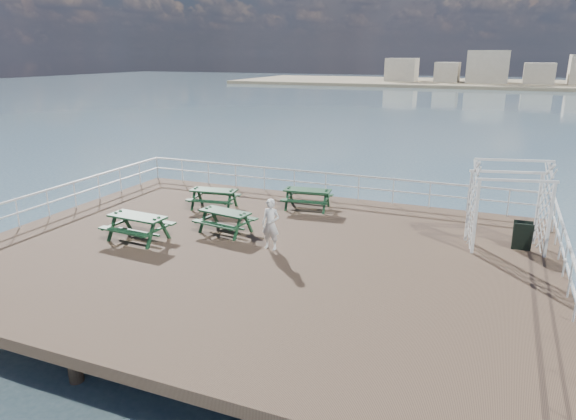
{
  "coord_description": "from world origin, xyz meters",
  "views": [
    {
      "loc": [
        6.79,
        -13.82,
        6.01
      ],
      "look_at": [
        0.64,
        1.02,
        1.1
      ],
      "focal_mm": 32.0,
      "sensor_mm": 36.0,
      "label": 1
    }
  ],
  "objects_px": {
    "picnic_table_a": "(214,195)",
    "picnic_table_d": "(138,222)",
    "person": "(271,224)",
    "picnic_table_c": "(307,195)",
    "trellis_arbor": "(508,210)",
    "picnic_table_b": "(225,217)"
  },
  "relations": [
    {
      "from": "picnic_table_a",
      "to": "picnic_table_d",
      "type": "height_order",
      "value": "picnic_table_d"
    },
    {
      "from": "picnic_table_d",
      "to": "person",
      "type": "distance_m",
      "value": 4.56
    },
    {
      "from": "picnic_table_c",
      "to": "picnic_table_d",
      "type": "xyz_separation_m",
      "value": [
        -3.98,
        -5.56,
        0.04
      ]
    },
    {
      "from": "picnic_table_b",
      "to": "trellis_arbor",
      "type": "relative_size",
      "value": 0.69
    },
    {
      "from": "trellis_arbor",
      "to": "person",
      "type": "bearing_deg",
      "value": -170.57
    },
    {
      "from": "picnic_table_a",
      "to": "trellis_arbor",
      "type": "xyz_separation_m",
      "value": [
        10.87,
        -0.3,
        0.72
      ]
    },
    {
      "from": "picnic_table_b",
      "to": "picnic_table_d",
      "type": "bearing_deg",
      "value": -133.5
    },
    {
      "from": "trellis_arbor",
      "to": "picnic_table_c",
      "type": "bearing_deg",
      "value": 153.47
    },
    {
      "from": "picnic_table_a",
      "to": "trellis_arbor",
      "type": "bearing_deg",
      "value": -9.37
    },
    {
      "from": "picnic_table_a",
      "to": "person",
      "type": "xyz_separation_m",
      "value": [
        3.97,
        -3.22,
        0.26
      ]
    },
    {
      "from": "picnic_table_c",
      "to": "trellis_arbor",
      "type": "relative_size",
      "value": 0.69
    },
    {
      "from": "picnic_table_a",
      "to": "trellis_arbor",
      "type": "height_order",
      "value": "trellis_arbor"
    },
    {
      "from": "picnic_table_a",
      "to": "trellis_arbor",
      "type": "distance_m",
      "value": 10.9
    },
    {
      "from": "picnic_table_c",
      "to": "person",
      "type": "distance_m",
      "value": 4.66
    },
    {
      "from": "picnic_table_c",
      "to": "person",
      "type": "bearing_deg",
      "value": -90.7
    },
    {
      "from": "trellis_arbor",
      "to": "person",
      "type": "xyz_separation_m",
      "value": [
        -6.9,
        -2.91,
        -0.47
      ]
    },
    {
      "from": "picnic_table_b",
      "to": "picnic_table_d",
      "type": "xyz_separation_m",
      "value": [
        -2.34,
        -1.78,
        0.05
      ]
    },
    {
      "from": "picnic_table_a",
      "to": "picnic_table_b",
      "type": "bearing_deg",
      "value": -59.89
    },
    {
      "from": "picnic_table_b",
      "to": "picnic_table_d",
      "type": "distance_m",
      "value": 2.94
    },
    {
      "from": "picnic_table_c",
      "to": "picnic_table_d",
      "type": "height_order",
      "value": "picnic_table_d"
    },
    {
      "from": "picnic_table_a",
      "to": "picnic_table_d",
      "type": "xyz_separation_m",
      "value": [
        -0.49,
        -4.15,
        0.05
      ]
    },
    {
      "from": "person",
      "to": "picnic_table_d",
      "type": "bearing_deg",
      "value": -166.09
    }
  ]
}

